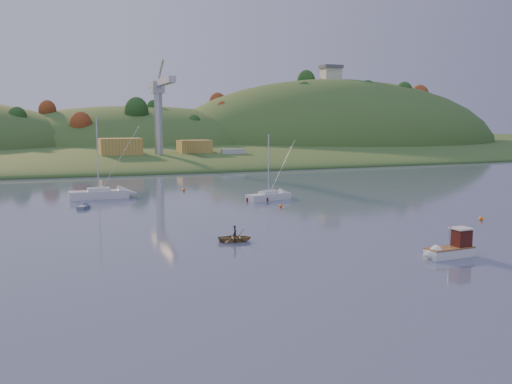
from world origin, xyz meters
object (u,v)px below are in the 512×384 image
object	(u,v)px
sailboat_far	(268,196)
red_tender	(262,199)
grey_dinghy	(85,207)
sailboat_near	(99,193)
canoe	(235,238)
fishing_boat	(447,249)

from	to	relation	value
sailboat_far	red_tender	world-z (taller)	sailboat_far
red_tender	sailboat_far	bearing A→B (deg)	38.17
grey_dinghy	sailboat_near	bearing A→B (deg)	11.31
canoe	grey_dinghy	xyz separation A→B (m)	(-12.35, 28.11, -0.14)
canoe	sailboat_far	bearing A→B (deg)	-18.29
fishing_boat	canoe	world-z (taller)	fishing_boat
fishing_boat	sailboat_far	distance (m)	39.57
sailboat_near	red_tender	xyz separation A→B (m)	(22.68, -11.53, -0.51)
fishing_boat	sailboat_far	size ratio (longest dim) A/B	0.54
fishing_boat	red_tender	world-z (taller)	fishing_boat
sailboat_far	grey_dinghy	bearing A→B (deg)	160.18
sailboat_near	canoe	world-z (taller)	sailboat_near
fishing_boat	sailboat_near	bearing A→B (deg)	-67.31
canoe	red_tender	distance (m)	29.05
sailboat_near	sailboat_far	world-z (taller)	sailboat_near
fishing_boat	canoe	distance (m)	20.19
sailboat_far	fishing_boat	bearing A→B (deg)	-105.01
canoe	red_tender	size ratio (longest dim) A/B	0.83
grey_dinghy	red_tender	bearing A→B (deg)	-66.94
fishing_boat	red_tender	xyz separation A→B (m)	(-2.27, 38.97, -0.47)
grey_dinghy	fishing_boat	bearing A→B (deg)	-118.05
sailboat_near	grey_dinghy	world-z (taller)	sailboat_near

